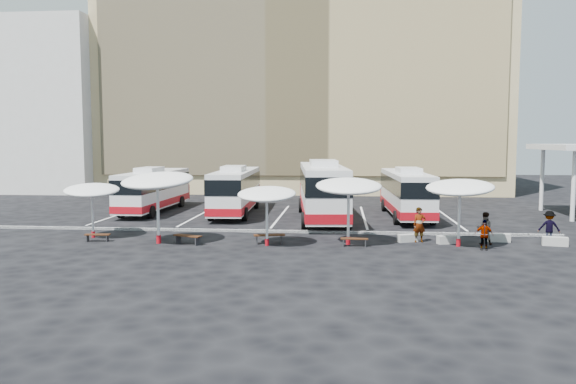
# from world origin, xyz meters

# --- Properties ---
(ground) EXTENTS (120.00, 120.00, 0.00)m
(ground) POSITION_xyz_m (0.00, 0.00, 0.00)
(ground) COLOR black
(ground) RESTS_ON ground
(sandstone_building) EXTENTS (42.00, 18.25, 29.60)m
(sandstone_building) POSITION_xyz_m (0.00, 31.87, 12.63)
(sandstone_building) COLOR tan
(sandstone_building) RESTS_ON ground
(apartment_block) EXTENTS (14.00, 14.00, 18.00)m
(apartment_block) POSITION_xyz_m (-28.00, 28.00, 9.00)
(apartment_block) COLOR silver
(apartment_block) RESTS_ON ground
(curb_divider) EXTENTS (34.00, 0.25, 0.15)m
(curb_divider) POSITION_xyz_m (0.00, 0.50, 0.07)
(curb_divider) COLOR black
(curb_divider) RESTS_ON ground
(bay_lines) EXTENTS (24.15, 12.00, 0.01)m
(bay_lines) POSITION_xyz_m (0.00, 8.00, 0.01)
(bay_lines) COLOR white
(bay_lines) RESTS_ON ground
(bus_0) EXTENTS (2.77, 10.97, 3.46)m
(bus_0) POSITION_xyz_m (-9.95, 9.37, 1.77)
(bus_0) COLOR silver
(bus_0) RESTS_ON ground
(bus_1) EXTENTS (3.00, 11.53, 3.63)m
(bus_1) POSITION_xyz_m (-3.47, 8.76, 1.85)
(bus_1) COLOR silver
(bus_1) RESTS_ON ground
(bus_2) EXTENTS (4.00, 13.35, 4.17)m
(bus_2) POSITION_xyz_m (3.06, 6.33, 2.13)
(bus_2) COLOR silver
(bus_2) RESTS_ON ground
(bus_3) EXTENTS (2.97, 11.42, 3.60)m
(bus_3) POSITION_xyz_m (8.98, 8.10, 1.84)
(bus_3) COLOR silver
(bus_3) RESTS_ON ground
(sunshade_0) EXTENTS (3.84, 3.86, 3.16)m
(sunshade_0) POSITION_xyz_m (-9.56, -2.22, 2.68)
(sunshade_0) COLOR silver
(sunshade_0) RESTS_ON ground
(sunshade_1) EXTENTS (4.34, 4.39, 3.94)m
(sunshade_1) POSITION_xyz_m (-5.30, -3.62, 3.35)
(sunshade_1) COLOR silver
(sunshade_1) RESTS_ON ground
(sunshade_2) EXTENTS (3.10, 3.14, 3.18)m
(sunshade_2) POSITION_xyz_m (0.54, -3.73, 2.70)
(sunshade_2) COLOR silver
(sunshade_2) RESTS_ON ground
(sunshade_3) EXTENTS (3.66, 3.70, 3.62)m
(sunshade_3) POSITION_xyz_m (4.75, -2.96, 3.08)
(sunshade_3) COLOR silver
(sunshade_3) RESTS_ON ground
(sunshade_4) EXTENTS (4.49, 4.51, 3.59)m
(sunshade_4) POSITION_xyz_m (10.43, -2.99, 3.05)
(sunshade_4) COLOR silver
(sunshade_4) RESTS_ON ground
(wood_bench_0) EXTENTS (1.37, 0.49, 0.41)m
(wood_bench_0) POSITION_xyz_m (-8.79, -3.40, 0.32)
(wood_bench_0) COLOR black
(wood_bench_0) RESTS_ON ground
(wood_bench_1) EXTENTS (1.64, 0.98, 0.49)m
(wood_bench_1) POSITION_xyz_m (-3.69, -3.73, 0.37)
(wood_bench_1) COLOR black
(wood_bench_1) RESTS_ON ground
(wood_bench_2) EXTENTS (1.71, 0.83, 0.51)m
(wood_bench_2) POSITION_xyz_m (0.59, -3.17, 0.39)
(wood_bench_2) COLOR black
(wood_bench_2) RESTS_ON ground
(wood_bench_3) EXTENTS (1.42, 0.38, 0.43)m
(wood_bench_3) POSITION_xyz_m (5.07, -3.50, 0.33)
(wood_bench_3) COLOR black
(wood_bench_3) RESTS_ON ground
(conc_bench_0) EXTENTS (1.16, 0.79, 0.41)m
(conc_bench_0) POSITION_xyz_m (7.97, -1.92, 0.21)
(conc_bench_0) COLOR #979791
(conc_bench_0) RESTS_ON ground
(conc_bench_1) EXTENTS (1.22, 0.73, 0.44)m
(conc_bench_1) POSITION_xyz_m (10.04, -2.25, 0.22)
(conc_bench_1) COLOR #979791
(conc_bench_1) RESTS_ON ground
(conc_bench_2) EXTENTS (1.18, 0.43, 0.44)m
(conc_bench_2) POSITION_xyz_m (12.90, -1.41, 0.22)
(conc_bench_2) COLOR #979791
(conc_bench_2) RESTS_ON ground
(conc_bench_3) EXTENTS (1.30, 0.68, 0.46)m
(conc_bench_3) POSITION_xyz_m (15.48, -2.34, 0.23)
(conc_bench_3) COLOR #979791
(conc_bench_3) RESTS_ON ground
(passenger_0) EXTENTS (0.76, 0.57, 1.89)m
(passenger_0) POSITION_xyz_m (8.58, -1.92, 0.94)
(passenger_0) COLOR black
(passenger_0) RESTS_ON ground
(passenger_1) EXTENTS (0.93, 0.78, 1.72)m
(passenger_1) POSITION_xyz_m (11.91, -2.32, 0.86)
(passenger_1) COLOR black
(passenger_1) RESTS_ON ground
(passenger_2) EXTENTS (0.95, 0.53, 1.53)m
(passenger_2) POSITION_xyz_m (11.50, -3.83, 0.76)
(passenger_2) COLOR black
(passenger_2) RESTS_ON ground
(passenger_3) EXTENTS (1.22, 0.85, 1.73)m
(passenger_3) POSITION_xyz_m (15.48, -1.48, 0.86)
(passenger_3) COLOR black
(passenger_3) RESTS_ON ground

